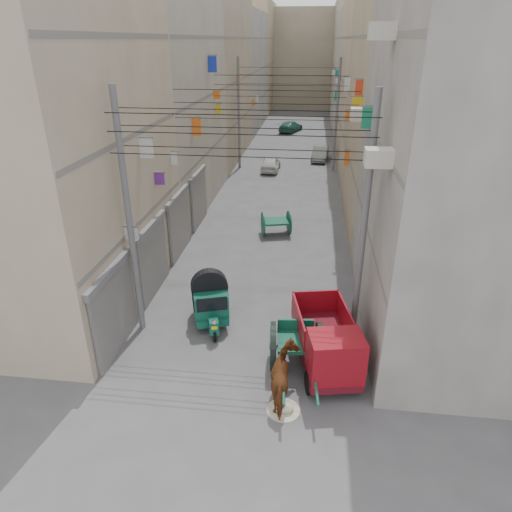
% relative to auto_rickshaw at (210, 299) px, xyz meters
% --- Properties ---
extents(ground, '(140.00, 140.00, 0.00)m').
position_rel_auto_rickshaw_xyz_m(ground, '(1.29, -6.59, -0.93)').
color(ground, '#49494C').
rests_on(ground, ground).
extents(building_row_left, '(8.00, 62.00, 14.00)m').
position_rel_auto_rickshaw_xyz_m(building_row_left, '(-6.71, 27.53, 5.53)').
color(building_row_left, tan).
rests_on(building_row_left, ground).
extents(building_row_right, '(8.00, 62.00, 14.00)m').
position_rel_auto_rickshaw_xyz_m(building_row_right, '(9.28, 27.53, 5.53)').
color(building_row_right, '#9D9893').
rests_on(building_row_right, ground).
extents(end_cap_building, '(22.00, 10.00, 13.00)m').
position_rel_auto_rickshaw_xyz_m(end_cap_building, '(1.29, 59.41, 5.57)').
color(end_cap_building, '#9D937C').
rests_on(end_cap_building, ground).
extents(shutters_left, '(0.18, 14.40, 2.88)m').
position_rel_auto_rickshaw_xyz_m(shutters_left, '(-2.63, 3.78, 0.57)').
color(shutters_left, '#535358').
rests_on(shutters_left, ground).
extents(signboards, '(8.22, 40.52, 5.67)m').
position_rel_auto_rickshaw_xyz_m(signboards, '(1.28, 15.06, 2.50)').
color(signboards, silver).
rests_on(signboards, ground).
extents(ac_units, '(0.70, 6.55, 3.35)m').
position_rel_auto_rickshaw_xyz_m(ac_units, '(4.94, 1.07, 6.51)').
color(ac_units, beige).
rests_on(ac_units, ground).
extents(utility_poles, '(7.40, 22.20, 8.00)m').
position_rel_auto_rickshaw_xyz_m(utility_poles, '(1.29, 10.41, 3.07)').
color(utility_poles, slate).
rests_on(utility_poles, ground).
extents(overhead_cables, '(7.40, 22.52, 1.12)m').
position_rel_auto_rickshaw_xyz_m(overhead_cables, '(1.29, 7.81, 5.84)').
color(overhead_cables, black).
rests_on(overhead_cables, ground).
extents(auto_rickshaw, '(1.71, 2.32, 1.57)m').
position_rel_auto_rickshaw_xyz_m(auto_rickshaw, '(0.00, 0.00, 0.00)').
color(auto_rickshaw, black).
rests_on(auto_rickshaw, ground).
extents(tonga_cart, '(1.68, 3.41, 1.49)m').
position_rel_auto_rickshaw_xyz_m(tonga_cart, '(3.09, -2.11, -0.15)').
color(tonga_cart, black).
rests_on(tonga_cart, ground).
extents(mini_truck, '(2.16, 3.62, 1.91)m').
position_rel_auto_rickshaw_xyz_m(mini_truck, '(4.03, -2.34, -0.01)').
color(mini_truck, black).
rests_on(mini_truck, ground).
extents(second_cart, '(1.68, 1.57, 1.25)m').
position_rel_auto_rickshaw_xyz_m(second_cart, '(1.62, 8.28, -0.26)').
color(second_cart, '#124F3A').
rests_on(second_cart, ground).
extents(feed_sack, '(0.57, 0.45, 0.28)m').
position_rel_auto_rickshaw_xyz_m(feed_sack, '(2.85, -3.98, -0.78)').
color(feed_sack, beige).
rests_on(feed_sack, ground).
extents(horse, '(1.00, 1.88, 1.53)m').
position_rel_auto_rickshaw_xyz_m(horse, '(2.87, -3.59, -0.16)').
color(horse, '#5B3915').
rests_on(horse, ground).
extents(distant_car_white, '(1.38, 3.26, 1.10)m').
position_rel_auto_rickshaw_xyz_m(distant_car_white, '(0.18, 20.82, -0.38)').
color(distant_car_white, silver).
rests_on(distant_car_white, ground).
extents(distant_car_grey, '(1.50, 3.52, 1.13)m').
position_rel_auto_rickshaw_xyz_m(distant_car_grey, '(3.92, 24.65, -0.36)').
color(distant_car_grey, slate).
rests_on(distant_car_grey, ground).
extents(distant_car_green, '(2.78, 4.20, 1.13)m').
position_rel_auto_rickshaw_xyz_m(distant_car_green, '(0.79, 37.26, -0.36)').
color(distant_car_green, '#205E4E').
rests_on(distant_car_green, ground).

